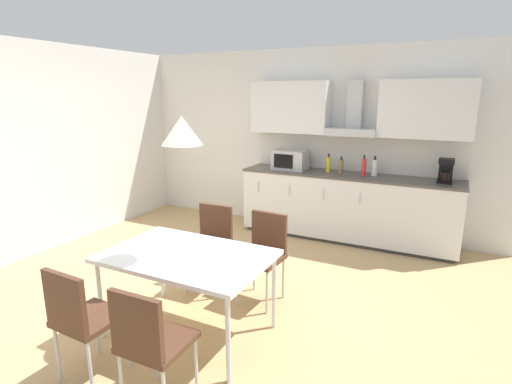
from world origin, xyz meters
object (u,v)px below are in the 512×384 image
bottle_red (364,167)px  pendant_lamp (182,131)px  bottle_yellow (328,164)px  chair_far_right (264,248)px  chair_far_left (211,238)px  coffee_maker (446,171)px  bottle_white (374,167)px  microwave (290,160)px  dining_table (187,259)px  chair_near_left (80,314)px  bottle_brown (341,166)px  chair_near_right (149,337)px

bottle_red → pendant_lamp: bearing=-105.8°
bottle_yellow → chair_far_right: size_ratio=0.30×
chair_far_right → chair_far_left: same height
chair_far_right → coffee_maker: bearing=54.1°
bottle_white → pendant_lamp: pendant_lamp is taller
microwave → dining_table: 2.91m
bottle_red → bottle_white: bottle_red is taller
coffee_maker → dining_table: bearing=-121.9°
coffee_maker → chair_far_left: 3.00m
coffee_maker → microwave: bearing=-179.3°
chair_far_right → bottle_yellow: bearing=90.0°
microwave → chair_far_right: (0.56, -2.04, -0.54)m
chair_near_left → pendant_lamp: 1.49m
bottle_white → chair_near_left: 3.99m
bottle_white → chair_near_left: size_ratio=0.30×
bottle_white → chair_far_right: bearing=-106.7°
bottle_red → chair_far_right: bearing=-103.9°
pendant_lamp → bottle_white: bearing=72.2°
bottle_brown → bottle_white: (0.45, 0.04, 0.01)m
bottle_brown → coffee_maker: bearing=0.1°
pendant_lamp → chair_near_right: bearing=-69.8°
bottle_brown → bottle_yellow: size_ratio=0.91×
bottle_brown → bottle_white: bearing=4.7°
pendant_lamp → dining_table: bearing=0.0°
chair_far_right → pendant_lamp: 1.49m
chair_near_left → pendant_lamp: bearing=69.7°
bottle_brown → chair_far_left: size_ratio=0.27×
coffee_maker → chair_far_left: bearing=-135.6°
coffee_maker → chair_near_right: size_ratio=0.34×
chair_far_right → chair_far_left: size_ratio=1.00×
microwave → chair_near_right: 3.78m
dining_table → chair_far_right: bearing=69.6°
chair_far_left → bottle_red: bearing=61.2°
bottle_brown → chair_near_left: size_ratio=0.27×
chair_far_left → chair_near_left: (0.00, -1.66, 0.00)m
chair_near_left → chair_far_left: bearing=90.0°
bottle_red → chair_far_left: bottle_red is taller
coffee_maker → bottle_white: size_ratio=1.13×
coffee_maker → bottle_yellow: 1.49m
chair_far_left → dining_table: bearing=-69.7°
bottle_brown → chair_far_right: bottle_brown is taller
microwave → bottle_brown: bearing=1.8°
bottle_yellow → dining_table: (-0.31, -2.91, -0.37)m
chair_far_left → chair_near_left: 1.66m
bottle_red → dining_table: bottle_red is taller
bottle_red → chair_far_right: bottle_red is taller
bottle_white → bottle_red: bearing=-150.4°
chair_far_left → pendant_lamp: size_ratio=2.72×
bottle_brown → dining_table: bearing=-99.7°
dining_table → bottle_red: bearing=74.2°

